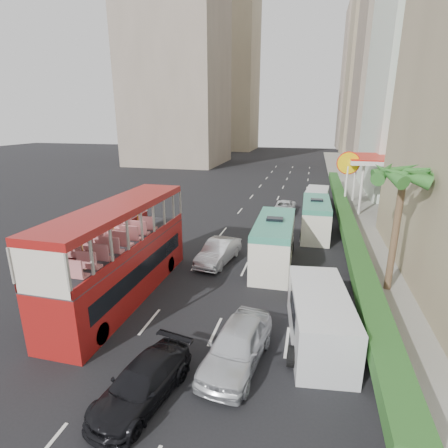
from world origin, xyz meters
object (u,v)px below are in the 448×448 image
(car_silver_lane_b, at_px, (237,363))
(car_silver_lane_a, at_px, (219,262))
(double_decker_bus, at_px, (121,252))
(panel_van_near, at_px, (319,318))
(car_black, at_px, (144,399))
(minibus_far, at_px, (315,218))
(panel_van_far, at_px, (316,200))
(shell_station, at_px, (378,184))
(palm_tree, at_px, (395,233))
(van_asset, at_px, (284,213))
(minibus_near, at_px, (274,243))

(car_silver_lane_b, bearing_deg, car_silver_lane_a, 116.31)
(double_decker_bus, distance_m, car_silver_lane_b, 8.36)
(double_decker_bus, xyz_separation_m, panel_van_near, (10.06, -1.63, -1.40))
(car_black, relative_size, minibus_far, 0.69)
(car_black, height_order, panel_van_far, panel_van_far)
(car_silver_lane_a, relative_size, shell_station, 0.57)
(car_black, distance_m, palm_tree, 14.49)
(car_silver_lane_a, relative_size, panel_van_near, 0.81)
(van_asset, relative_size, panel_van_near, 0.74)
(minibus_near, xyz_separation_m, panel_van_near, (2.79, -7.69, -0.39))
(double_decker_bus, xyz_separation_m, panel_van_far, (9.97, 21.47, -1.46))
(shell_station, bearing_deg, panel_van_near, -103.57)
(minibus_far, bearing_deg, van_asset, 114.82)
(van_asset, distance_m, shell_station, 10.20)
(van_asset, bearing_deg, car_silver_lane_a, -99.43)
(double_decker_bus, relative_size, van_asset, 2.63)
(panel_van_far, bearing_deg, shell_station, 18.44)
(car_silver_lane_a, xyz_separation_m, car_silver_lane_b, (3.28, -9.46, 0.00))
(minibus_far, bearing_deg, shell_station, 57.15)
(car_silver_lane_a, xyz_separation_m, palm_tree, (10.08, -1.64, 3.38))
(minibus_near, bearing_deg, shell_station, 61.50)
(car_silver_lane_b, bearing_deg, panel_van_near, 42.91)
(double_decker_bus, bearing_deg, minibus_near, 39.82)
(panel_van_near, distance_m, shell_station, 25.38)
(minibus_near, distance_m, panel_van_near, 8.19)
(car_black, bearing_deg, minibus_near, 87.17)
(minibus_near, xyz_separation_m, palm_tree, (6.53, -2.06, 1.86))
(panel_van_far, distance_m, palm_tree, 18.03)
(car_black, xyz_separation_m, van_asset, (2.59, 25.76, 0.00))
(double_decker_bus, xyz_separation_m, palm_tree, (13.80, 4.00, 0.85))
(car_black, relative_size, panel_van_far, 0.82)
(car_silver_lane_b, xyz_separation_m, van_asset, (-0.12, 23.21, 0.00))
(van_asset, bearing_deg, minibus_near, -84.77)
(panel_van_near, bearing_deg, minibus_far, 83.48)
(minibus_near, distance_m, panel_van_far, 15.64)
(panel_van_near, xyz_separation_m, shell_station, (5.94, 24.63, 1.62))
(shell_station, bearing_deg, palm_tree, -96.60)
(car_silver_lane_b, xyz_separation_m, panel_van_near, (3.07, 2.20, 1.13))
(van_asset, xyz_separation_m, panel_van_far, (3.10, 2.09, 1.07))
(double_decker_bus, distance_m, minibus_far, 16.49)
(van_asset, distance_m, panel_van_near, 21.27)
(van_asset, bearing_deg, shell_station, 25.14)
(van_asset, distance_m, minibus_near, 13.41)
(panel_van_far, bearing_deg, minibus_far, -86.58)
(minibus_far, bearing_deg, car_silver_lane_a, -130.09)
(minibus_near, distance_m, minibus_far, 7.56)
(shell_station, bearing_deg, van_asset, -158.36)
(minibus_far, bearing_deg, minibus_near, -110.89)
(double_decker_bus, relative_size, car_silver_lane_b, 2.30)
(car_silver_lane_a, bearing_deg, panel_van_far, 77.37)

